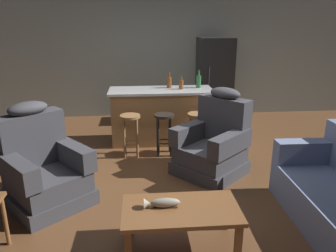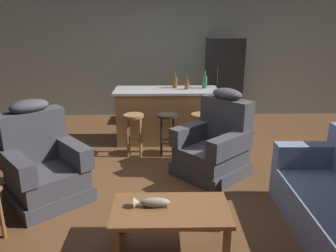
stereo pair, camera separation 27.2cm
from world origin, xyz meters
name	(u,v)px [view 1 (the left image)]	position (x,y,z in m)	size (l,w,h in m)	color
ground_plane	(168,174)	(0.00, 0.00, 0.00)	(12.00, 12.00, 0.00)	brown
back_wall	(156,58)	(0.00, 3.12, 1.30)	(12.00, 0.05, 2.60)	#939E93
coffee_table	(181,213)	(-0.01, -1.58, 0.36)	(1.10, 0.60, 0.42)	brown
fish_figurine	(162,203)	(-0.19, -1.54, 0.46)	(0.34, 0.10, 0.10)	#4C3823
recliner_near_lamp	(44,169)	(-1.52, -0.61, 0.42)	(1.18, 1.18, 1.20)	#3D3D42
recliner_near_island	(214,144)	(0.66, 0.03, 0.42)	(1.19, 1.19, 1.20)	#3D3D42
kitchen_island	(161,116)	(0.00, 1.35, 0.48)	(1.80, 0.70, 0.95)	#9E7042
bar_stool_left	(130,128)	(-0.53, 0.72, 0.47)	(0.32, 0.32, 0.68)	olive
bar_stool_middle	(164,127)	(0.01, 0.72, 0.47)	(0.32, 0.32, 0.68)	black
bar_stool_right	(197,126)	(0.54, 0.72, 0.47)	(0.32, 0.32, 0.68)	olive
refrigerator	(214,80)	(1.21, 2.55, 0.88)	(0.70, 0.69, 1.76)	black
bottle_tall_green	(199,81)	(0.67, 1.45, 1.07)	(0.08, 0.08, 0.31)	#2D6B38
bottle_short_amber	(169,82)	(0.15, 1.48, 1.05)	(0.09, 0.09, 0.27)	brown
bottle_wine_dark	(181,84)	(0.35, 1.35, 1.03)	(0.08, 0.08, 0.22)	brown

